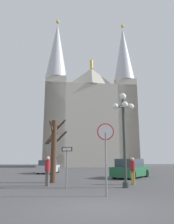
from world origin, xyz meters
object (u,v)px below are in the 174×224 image
one_way_arrow_sign (67,162)px  parked_car_far_silver (48,167)px  pedestrian_standing (133,168)px  stop_sign (106,145)px  bare_tree (54,148)px  cathedral (89,119)px  pedestrian_walking (48,168)px  parked_car_near_green (131,169)px  street_lamp (124,123)px

one_way_arrow_sign → parked_car_far_silver: (-2.58, 12.95, -0.70)m
one_way_arrow_sign → parked_car_far_silver: size_ratio=0.52×
pedestrian_standing → one_way_arrow_sign: bearing=-157.2°
stop_sign → parked_car_far_silver: bearing=105.7°
bare_tree → pedestrian_standing: (5.04, -1.37, -1.29)m
cathedral → parked_car_far_silver: (-5.61, -22.10, -9.27)m
pedestrian_walking → bare_tree: bearing=85.5°
parked_car_far_silver → bare_tree: bearing=-81.1°
parked_car_near_green → street_lamp: bearing=-105.7°
bare_tree → parked_car_far_silver: size_ratio=1.02×
parked_car_near_green → parked_car_far_silver: (-7.64, 6.30, -0.06)m
street_lamp → parked_car_near_green: size_ratio=1.15×
one_way_arrow_sign → bare_tree: bearing=108.6°
street_lamp → parked_car_far_silver: 14.31m
stop_sign → parked_car_near_green: 9.96m
bare_tree → parked_car_near_green: (6.08, 3.59, -1.56)m
stop_sign → pedestrian_walking: size_ratio=1.83×
parked_car_near_green → cathedral: bearing=94.1°
street_lamp → bare_tree: (-4.27, 2.86, -1.28)m
stop_sign → pedestrian_standing: 5.01m
parked_car_near_green → parked_car_far_silver: bearing=140.5°
cathedral → street_lamp: 35.43m
cathedral → stop_sign: (-1.22, -37.70, -7.79)m
cathedral → pedestrian_standing: 34.55m
bare_tree → pedestrian_walking: (-0.15, -1.90, -1.25)m
pedestrian_standing → cathedral: bearing=91.7°
stop_sign → street_lamp: (1.43, 2.86, 1.42)m
bare_tree → pedestrian_walking: size_ratio=2.52×
parked_car_near_green → pedestrian_standing: 5.08m
street_lamp → bare_tree: size_ratio=1.26×
one_way_arrow_sign → bare_tree: (-1.03, 3.06, 0.92)m
street_lamp → parked_car_near_green: street_lamp is taller
stop_sign → one_way_arrow_sign: (-1.81, 2.66, -0.78)m
street_lamp → pedestrian_walking: size_ratio=3.17×
bare_tree → parked_car_near_green: bearing=30.5°
stop_sign → parked_car_near_green: bearing=70.8°
street_lamp → pedestrian_walking: bearing=167.7°
street_lamp → bare_tree: bearing=146.1°
street_lamp → pedestrian_standing: street_lamp is taller
cathedral → bare_tree: size_ratio=7.31×
one_way_arrow_sign → pedestrian_walking: (-1.18, 1.16, -0.34)m
cathedral → parked_car_near_green: bearing=-85.9°
stop_sign → parked_car_near_green: stop_sign is taller
cathedral → parked_car_far_silver: size_ratio=7.47×
stop_sign → pedestrian_standing: size_ratio=1.89×
parked_car_near_green → parked_car_far_silver: 9.90m
street_lamp → pedestrian_standing: bearing=62.6°
parked_car_far_silver → stop_sign: bearing=-74.3°
one_way_arrow_sign → pedestrian_walking: 1.69m
bare_tree → stop_sign: bearing=-63.6°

